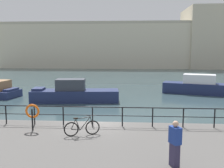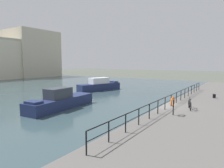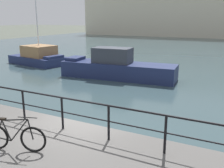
% 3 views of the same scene
% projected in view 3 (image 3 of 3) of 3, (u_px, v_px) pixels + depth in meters
% --- Properties ---
extents(ground_plane, '(240.00, 240.00, 0.00)m').
position_uv_depth(ground_plane, '(79.00, 147.00, 9.05)').
color(ground_plane, '#4C5147').
extents(water_basin, '(80.00, 60.00, 0.01)m').
position_uv_depth(water_basin, '(204.00, 51.00, 35.07)').
color(water_basin, '#33474C').
rests_on(water_basin, ground_plane).
extents(moored_blue_motorboat, '(8.76, 2.94, 2.27)m').
position_uv_depth(moored_blue_motorboat, '(116.00, 67.00, 19.15)').
color(moored_blue_motorboat, navy).
rests_on(moored_blue_motorboat, water_basin).
extents(moored_small_launch, '(6.14, 3.69, 6.05)m').
position_uv_depth(moored_small_launch, '(38.00, 57.00, 24.91)').
color(moored_small_launch, navy).
rests_on(moored_small_launch, water_basin).
extents(quay_railing, '(24.86, 0.07, 1.08)m').
position_uv_depth(quay_railing, '(84.00, 111.00, 7.63)').
color(quay_railing, black).
rests_on(quay_railing, quay_promenade).
extents(parked_bicycle, '(1.69, 0.63, 0.98)m').
position_uv_depth(parked_bicycle, '(14.00, 137.00, 6.75)').
color(parked_bicycle, black).
rests_on(parked_bicycle, quay_promenade).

